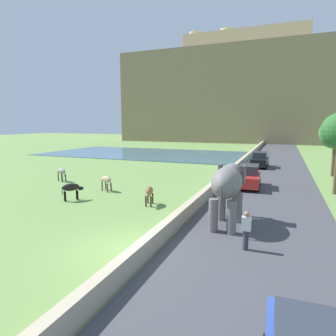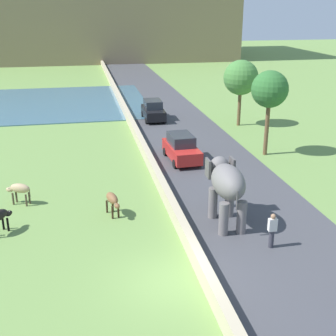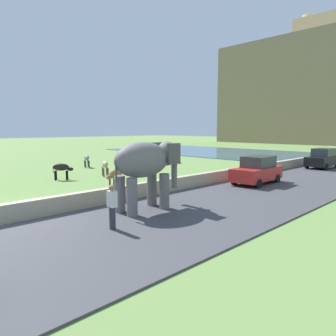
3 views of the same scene
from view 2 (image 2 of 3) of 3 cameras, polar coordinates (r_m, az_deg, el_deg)
name	(u,v)px [view 2 (image 2 of 3)]	position (r m, az deg, el deg)	size (l,w,h in m)	color
ground_plane	(172,282)	(17.49, 0.52, -14.22)	(220.00, 220.00, 0.00)	#6B8E47
road_surface	(182,133)	(36.40, 1.82, 4.45)	(7.00, 120.00, 0.06)	#424247
barrier_wall	(139,138)	(33.76, -3.71, 3.77)	(0.40, 110.00, 0.76)	tan
elephant	(226,184)	(20.93, 7.41, -2.02)	(1.44, 3.47, 2.99)	slate
person_beside_elephant	(272,230)	(19.65, 13.05, -7.69)	(0.36, 0.22, 1.63)	#33333D
car_black	(153,110)	(40.44, -1.89, 7.31)	(1.83, 4.02, 1.80)	black
car_red	(181,148)	(29.69, 1.72, 2.54)	(1.95, 4.08, 1.80)	red
cow_tan	(19,189)	(24.51, -18.33, -2.57)	(1.39, 0.91, 1.15)	tan
cow_brown	(113,200)	(22.22, -7.04, -4.02)	(0.73, 1.42, 1.15)	brown
tree_near	(241,78)	(38.56, 9.22, 11.22)	(2.90, 2.90, 5.53)	brown
tree_mid	(270,90)	(30.90, 12.77, 9.63)	(2.46, 2.46, 5.78)	brown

